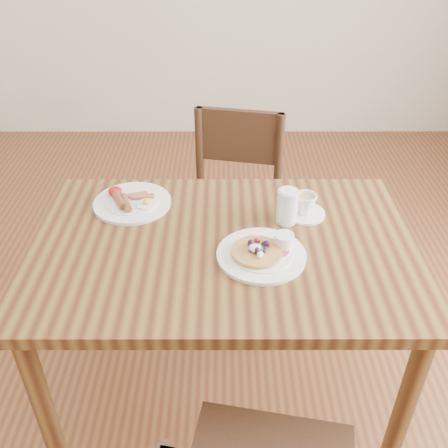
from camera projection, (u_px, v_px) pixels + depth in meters
name	position (u px, v px, depth m)	size (l,w,h in m)	color
ground	(224.00, 393.00, 1.99)	(5.00, 5.00, 0.00)	brown
dining_table	(224.00, 267.00, 1.62)	(1.20, 0.80, 0.75)	brown
chair_far	(233.00, 204.00, 2.23)	(0.49, 0.49, 0.88)	#372114
pancake_plate	(263.00, 252.00, 1.50)	(0.27, 0.27, 0.06)	white
breakfast_plate	(131.00, 202.00, 1.74)	(0.27, 0.27, 0.04)	white
teacup_saucer	(305.00, 206.00, 1.67)	(0.14, 0.14, 0.08)	white
water_glass	(287.00, 206.00, 1.63)	(0.07, 0.07, 0.12)	silver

